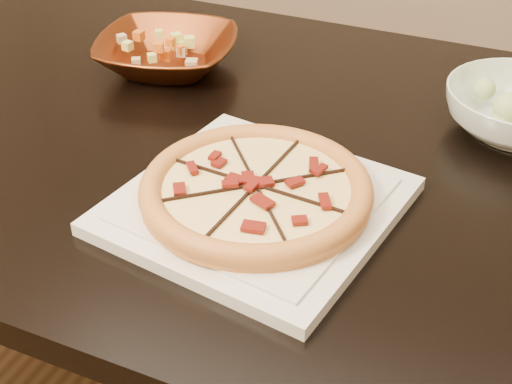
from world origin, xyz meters
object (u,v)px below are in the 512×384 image
pizza (256,189)px  dining_table (249,186)px  plate (256,205)px  bronze_bowl (167,53)px

pizza → dining_table: bearing=117.0°
plate → bronze_bowl: size_ratio=1.54×
dining_table → bronze_bowl: size_ratio=6.04×
dining_table → pizza: 0.24m
bronze_bowl → dining_table: bearing=-33.3°
pizza → bronze_bowl: size_ratio=1.23×
pizza → bronze_bowl: bearing=134.0°
dining_table → pizza: (0.09, -0.18, 0.13)m
pizza → plate: bearing=-12.9°
dining_table → bronze_bowl: (-0.22, 0.15, 0.13)m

